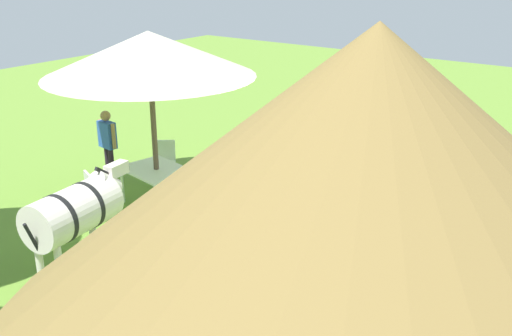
{
  "coord_description": "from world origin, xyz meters",
  "views": [
    {
      "loc": [
        -4.74,
        8.12,
        4.59
      ],
      "look_at": [
        1.02,
        0.31,
        1.0
      ],
      "focal_mm": 41.37,
      "sensor_mm": 36.0,
      "label": 1
    }
  ],
  "objects_px": {
    "patio_chair_near_hut": "(210,191)",
    "standing_watcher": "(447,169)",
    "shade_umbrella": "(149,54)",
    "patio_dining_table": "(157,173)",
    "patio_chair_near_lawn": "(164,159)",
    "patio_chair_east_end": "(96,192)",
    "zebra_by_umbrella": "(315,136)",
    "striped_lounge_chair": "(338,229)",
    "thatched_hut": "(361,287)",
    "zebra_toward_hut": "(75,211)",
    "guest_beside_umbrella": "(108,140)"
  },
  "relations": [
    {
      "from": "patio_dining_table",
      "to": "zebra_by_umbrella",
      "type": "bearing_deg",
      "value": -117.86
    },
    {
      "from": "striped_lounge_chair",
      "to": "patio_chair_east_end",
      "type": "bearing_deg",
      "value": -149.61
    },
    {
      "from": "patio_chair_east_end",
      "to": "zebra_toward_hut",
      "type": "bearing_deg",
      "value": -24.8
    },
    {
      "from": "patio_dining_table",
      "to": "standing_watcher",
      "type": "xyz_separation_m",
      "value": [
        -4.61,
        -2.52,
        0.34
      ]
    },
    {
      "from": "patio_chair_near_hut",
      "to": "patio_chair_east_end",
      "type": "relative_size",
      "value": 1.0
    },
    {
      "from": "shade_umbrella",
      "to": "patio_chair_east_end",
      "type": "bearing_deg",
      "value": 67.79
    },
    {
      "from": "thatched_hut",
      "to": "zebra_toward_hut",
      "type": "height_order",
      "value": "thatched_hut"
    },
    {
      "from": "patio_chair_near_hut",
      "to": "zebra_by_umbrella",
      "type": "height_order",
      "value": "zebra_by_umbrella"
    },
    {
      "from": "patio_chair_near_hut",
      "to": "striped_lounge_chair",
      "type": "distance_m",
      "value": 2.43
    },
    {
      "from": "patio_dining_table",
      "to": "zebra_by_umbrella",
      "type": "distance_m",
      "value": 3.46
    },
    {
      "from": "patio_chair_near_lawn",
      "to": "patio_chair_east_end",
      "type": "xyz_separation_m",
      "value": [
        -0.28,
        2.01,
        0.0
      ]
    },
    {
      "from": "patio_chair_east_end",
      "to": "zebra_toward_hut",
      "type": "height_order",
      "value": "zebra_toward_hut"
    },
    {
      "from": "patio_chair_near_hut",
      "to": "patio_chair_east_end",
      "type": "distance_m",
      "value": 2.04
    },
    {
      "from": "patio_chair_east_end",
      "to": "zebra_toward_hut",
      "type": "relative_size",
      "value": 0.43
    },
    {
      "from": "patio_chair_east_end",
      "to": "zebra_by_umbrella",
      "type": "relative_size",
      "value": 0.42
    },
    {
      "from": "patio_chair_near_hut",
      "to": "guest_beside_umbrella",
      "type": "relative_size",
      "value": 0.58
    },
    {
      "from": "patio_dining_table",
      "to": "standing_watcher",
      "type": "relative_size",
      "value": 0.87
    },
    {
      "from": "thatched_hut",
      "to": "patio_chair_near_lawn",
      "type": "distance_m",
      "value": 8.39
    },
    {
      "from": "patio_dining_table",
      "to": "guest_beside_umbrella",
      "type": "relative_size",
      "value": 0.93
    },
    {
      "from": "patio_dining_table",
      "to": "striped_lounge_chair",
      "type": "xyz_separation_m",
      "value": [
        -3.53,
        -0.66,
        -0.4
      ]
    },
    {
      "from": "patio_chair_near_hut",
      "to": "standing_watcher",
      "type": "bearing_deg",
      "value": -64.26
    },
    {
      "from": "shade_umbrella",
      "to": "patio_dining_table",
      "type": "xyz_separation_m",
      "value": [
        0.0,
        0.0,
        -2.23
      ]
    },
    {
      "from": "patio_chair_east_end",
      "to": "zebra_by_umbrella",
      "type": "distance_m",
      "value": 4.64
    },
    {
      "from": "shade_umbrella",
      "to": "zebra_toward_hut",
      "type": "xyz_separation_m",
      "value": [
        -0.81,
        2.44,
        -1.9
      ]
    },
    {
      "from": "patio_chair_near_lawn",
      "to": "patio_chair_east_end",
      "type": "relative_size",
      "value": 1.0
    },
    {
      "from": "patio_chair_near_lawn",
      "to": "patio_dining_table",
      "type": "bearing_deg",
      "value": 90.0
    },
    {
      "from": "patio_chair_east_end",
      "to": "patio_dining_table",
      "type": "bearing_deg",
      "value": 90.0
    },
    {
      "from": "patio_chair_near_hut",
      "to": "zebra_toward_hut",
      "type": "distance_m",
      "value": 2.67
    },
    {
      "from": "patio_chair_near_hut",
      "to": "zebra_by_umbrella",
      "type": "xyz_separation_m",
      "value": [
        -0.45,
        -2.88,
        0.41
      ]
    },
    {
      "from": "patio_chair_near_lawn",
      "to": "standing_watcher",
      "type": "height_order",
      "value": "standing_watcher"
    },
    {
      "from": "standing_watcher",
      "to": "striped_lounge_chair",
      "type": "distance_m",
      "value": 2.27
    },
    {
      "from": "guest_beside_umbrella",
      "to": "standing_watcher",
      "type": "height_order",
      "value": "standing_watcher"
    },
    {
      "from": "thatched_hut",
      "to": "patio_chair_east_end",
      "type": "bearing_deg",
      "value": -22.2
    },
    {
      "from": "thatched_hut",
      "to": "patio_chair_east_end",
      "type": "relative_size",
      "value": 6.18
    },
    {
      "from": "shade_umbrella",
      "to": "guest_beside_umbrella",
      "type": "distance_m",
      "value": 2.58
    },
    {
      "from": "patio_chair_east_end",
      "to": "zebra_by_umbrella",
      "type": "height_order",
      "value": "zebra_by_umbrella"
    },
    {
      "from": "thatched_hut",
      "to": "patio_chair_near_hut",
      "type": "distance_m",
      "value": 6.49
    },
    {
      "from": "thatched_hut",
      "to": "zebra_by_umbrella",
      "type": "height_order",
      "value": "thatched_hut"
    },
    {
      "from": "thatched_hut",
      "to": "guest_beside_umbrella",
      "type": "bearing_deg",
      "value": -27.42
    },
    {
      "from": "shade_umbrella",
      "to": "thatched_hut",
      "type": "bearing_deg",
      "value": 148.28
    },
    {
      "from": "patio_chair_east_end",
      "to": "shade_umbrella",
      "type": "bearing_deg",
      "value": 90.0
    },
    {
      "from": "guest_beside_umbrella",
      "to": "zebra_by_umbrella",
      "type": "xyz_separation_m",
      "value": [
        -3.27,
        -2.79,
        -0.0
      ]
    },
    {
      "from": "guest_beside_umbrella",
      "to": "patio_chair_east_end",
      "type": "bearing_deg",
      "value": -40.34
    },
    {
      "from": "patio_chair_near_lawn",
      "to": "shade_umbrella",
      "type": "bearing_deg",
      "value": 90.0
    },
    {
      "from": "patio_chair_east_end",
      "to": "thatched_hut",
      "type": "bearing_deg",
      "value": 0.0
    },
    {
      "from": "zebra_by_umbrella",
      "to": "striped_lounge_chair",
      "type": "bearing_deg",
      "value": 19.31
    },
    {
      "from": "zebra_by_umbrella",
      "to": "patio_chair_east_end",
      "type": "bearing_deg",
      "value": -45.8
    },
    {
      "from": "patio_dining_table",
      "to": "patio_chair_near_lawn",
      "type": "distance_m",
      "value": 1.18
    },
    {
      "from": "shade_umbrella",
      "to": "standing_watcher",
      "type": "height_order",
      "value": "shade_umbrella"
    },
    {
      "from": "shade_umbrella",
      "to": "standing_watcher",
      "type": "bearing_deg",
      "value": -151.38
    }
  ]
}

